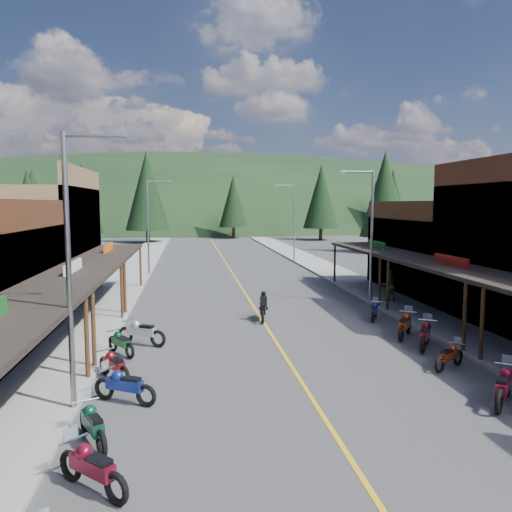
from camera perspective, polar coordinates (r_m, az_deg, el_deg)
name	(u,v)px	position (r m, az deg, el deg)	size (l,w,h in m)	color
ground	(278,345)	(21.70, 2.53, -10.14)	(220.00, 220.00, 0.00)	#38383A
centerline	(235,277)	(41.13, -2.42, -2.43)	(0.15, 90.00, 0.01)	gold
sidewalk_west	(127,278)	(41.25, -14.55, -2.50)	(3.40, 94.00, 0.15)	gray
sidewalk_east	(337,274)	(42.79, 9.27, -2.08)	(3.40, 94.00, 0.15)	gray
shop_west_3	(22,245)	(33.46, -25.17, 1.13)	(10.90, 10.20, 8.20)	brown
shop_east_3	(447,255)	(36.47, 20.99, 0.10)	(10.90, 10.20, 6.20)	#4C2D16
streetlight_0	(74,260)	(14.95, -20.12, -0.39)	(2.16, 0.18, 8.00)	gray
streetlight_1	(150,223)	(42.67, -12.05, 3.76)	(2.16, 0.18, 8.00)	gray
streetlight_2	(369,230)	(30.49, 12.83, 2.90)	(2.16, 0.18, 8.00)	gray
streetlight_3	(293,219)	(51.65, 4.25, 4.24)	(2.16, 0.18, 8.00)	gray
ridge_hill	(201,223)	(155.68, -6.33, 3.74)	(310.00, 140.00, 60.00)	black
pine_1	(70,197)	(92.77, -20.45, 6.37)	(5.88, 5.88, 12.50)	black
pine_2	(147,191)	(78.79, -12.36, 7.29)	(6.72, 6.72, 14.00)	black
pine_3	(233,201)	(86.86, -2.61, 6.29)	(5.04, 5.04, 11.00)	black
pine_4	(321,196)	(83.40, 7.46, 6.78)	(5.88, 5.88, 12.50)	black
pine_5	(386,193)	(99.93, 14.60, 6.93)	(6.72, 6.72, 14.00)	black
pine_6	(466,201)	(98.06, 22.90, 5.79)	(5.04, 5.04, 11.00)	black
pine_7	(33,197)	(100.58, -24.17, 6.17)	(5.88, 5.88, 12.50)	black
pine_8	(28,204)	(63.22, -24.61, 5.41)	(4.48, 4.48, 10.00)	black
pine_9	(392,201)	(71.14, 15.33, 6.07)	(4.93, 4.93, 10.80)	black
pine_10	(82,198)	(71.95, -19.26, 6.27)	(5.38, 5.38, 11.60)	black
pine_11	(385,194)	(63.15, 14.48, 6.86)	(5.82, 5.82, 12.40)	black
bike_west_3	(92,465)	(11.76, -18.22, -21.76)	(0.71, 2.13, 1.22)	maroon
bike_west_4	(93,423)	(13.74, -18.17, -17.66)	(0.68, 2.05, 1.17)	#0D422B
bike_west_5	(125,384)	(16.05, -14.79, -13.96)	(0.71, 2.12, 1.21)	navy
bike_west_6	(114,364)	(18.15, -15.93, -11.73)	(0.67, 2.00, 1.15)	maroon
bike_west_7	(121,341)	(20.90, -15.19, -9.40)	(0.65, 1.94, 1.11)	#0C3F1B
bike_west_8	(141,331)	(22.00, -12.98, -8.31)	(0.76, 2.28, 1.30)	#ADADB3
bike_east_5	(504,384)	(17.11, 26.48, -12.97)	(0.76, 2.28, 1.30)	maroon
bike_east_6	(449,355)	(19.85, 21.23, -10.51)	(0.62, 1.86, 1.06)	maroon
bike_east_7	(425,333)	(22.22, 18.79, -8.34)	(0.76, 2.27, 1.30)	maroon
bike_east_8	(405,323)	(23.69, 16.66, -7.40)	(0.75, 2.26, 1.29)	#A62B0B
bike_east_9	(374,310)	(26.79, 13.37, -6.02)	(0.62, 1.85, 1.06)	navy
rider_on_bike	(263,308)	(25.97, 0.80, -6.00)	(1.00, 2.16, 1.58)	black
pedestrian_east_b	(388,285)	(31.32, 14.90, -3.23)	(0.94, 0.54, 1.93)	brown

